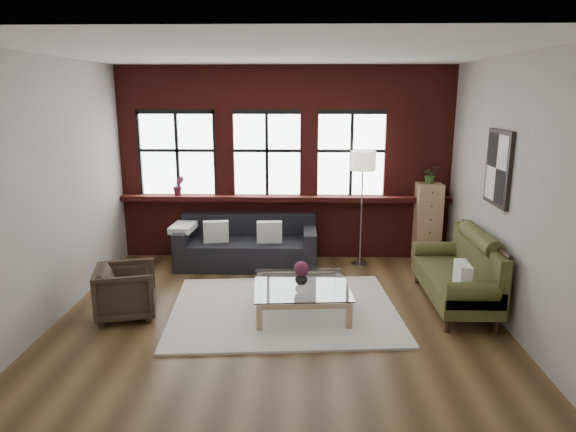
{
  "coord_description": "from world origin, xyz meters",
  "views": [
    {
      "loc": [
        0.28,
        -6.08,
        2.75
      ],
      "look_at": [
        0.1,
        0.6,
        1.15
      ],
      "focal_mm": 32.0,
      "sensor_mm": 36.0,
      "label": 1
    }
  ],
  "objects_px": {
    "dark_sofa": "(247,242)",
    "floor_lamp": "(362,205)",
    "armchair": "(126,291)",
    "drawer_chest": "(427,223)",
    "coffee_table": "(301,299)",
    "vintage_settee": "(455,269)",
    "vase": "(301,278)"
  },
  "relations": [
    {
      "from": "coffee_table",
      "to": "drawer_chest",
      "type": "xyz_separation_m",
      "value": [
        2.09,
        2.15,
        0.47
      ]
    },
    {
      "from": "dark_sofa",
      "to": "floor_lamp",
      "type": "distance_m",
      "value": 1.95
    },
    {
      "from": "vintage_settee",
      "to": "coffee_table",
      "type": "height_order",
      "value": "vintage_settee"
    },
    {
      "from": "vase",
      "to": "floor_lamp",
      "type": "height_order",
      "value": "floor_lamp"
    },
    {
      "from": "vase",
      "to": "drawer_chest",
      "type": "distance_m",
      "value": 3.0
    },
    {
      "from": "coffee_table",
      "to": "armchair",
      "type": "bearing_deg",
      "value": -175.62
    },
    {
      "from": "dark_sofa",
      "to": "armchair",
      "type": "distance_m",
      "value": 2.39
    },
    {
      "from": "dark_sofa",
      "to": "vintage_settee",
      "type": "bearing_deg",
      "value": -27.88
    },
    {
      "from": "armchair",
      "to": "floor_lamp",
      "type": "relative_size",
      "value": 0.36
    },
    {
      "from": "armchair",
      "to": "dark_sofa",
      "type": "bearing_deg",
      "value": -48.01
    },
    {
      "from": "dark_sofa",
      "to": "floor_lamp",
      "type": "bearing_deg",
      "value": 2.68
    },
    {
      "from": "coffee_table",
      "to": "drawer_chest",
      "type": "bearing_deg",
      "value": 45.81
    },
    {
      "from": "dark_sofa",
      "to": "floor_lamp",
      "type": "relative_size",
      "value": 1.11
    },
    {
      "from": "armchair",
      "to": "drawer_chest",
      "type": "height_order",
      "value": "drawer_chest"
    },
    {
      "from": "armchair",
      "to": "coffee_table",
      "type": "bearing_deg",
      "value": -100.39
    },
    {
      "from": "vintage_settee",
      "to": "drawer_chest",
      "type": "distance_m",
      "value": 1.86
    },
    {
      "from": "dark_sofa",
      "to": "floor_lamp",
      "type": "height_order",
      "value": "floor_lamp"
    },
    {
      "from": "dark_sofa",
      "to": "vase",
      "type": "height_order",
      "value": "dark_sofa"
    },
    {
      "from": "vase",
      "to": "dark_sofa",
      "type": "bearing_deg",
      "value": 115.86
    },
    {
      "from": "vase",
      "to": "floor_lamp",
      "type": "relative_size",
      "value": 0.08
    },
    {
      "from": "armchair",
      "to": "vase",
      "type": "relative_size",
      "value": 4.31
    },
    {
      "from": "vintage_settee",
      "to": "floor_lamp",
      "type": "bearing_deg",
      "value": 123.01
    },
    {
      "from": "dark_sofa",
      "to": "vintage_settee",
      "type": "height_order",
      "value": "vintage_settee"
    },
    {
      "from": "armchair",
      "to": "drawer_chest",
      "type": "bearing_deg",
      "value": -76.39
    },
    {
      "from": "vase",
      "to": "floor_lamp",
      "type": "bearing_deg",
      "value": 63.36
    },
    {
      "from": "dark_sofa",
      "to": "armchair",
      "type": "relative_size",
      "value": 3.09
    },
    {
      "from": "coffee_table",
      "to": "drawer_chest",
      "type": "distance_m",
      "value": 3.03
    },
    {
      "from": "coffee_table",
      "to": "floor_lamp",
      "type": "relative_size",
      "value": 0.59
    },
    {
      "from": "coffee_table",
      "to": "drawer_chest",
      "type": "relative_size",
      "value": 0.9
    },
    {
      "from": "coffee_table",
      "to": "floor_lamp",
      "type": "xyz_separation_m",
      "value": [
        0.96,
        1.92,
        0.82
      ]
    },
    {
      "from": "armchair",
      "to": "vase",
      "type": "bearing_deg",
      "value": -100.39
    },
    {
      "from": "armchair",
      "to": "vintage_settee",
      "type": "bearing_deg",
      "value": -98.5
    }
  ]
}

